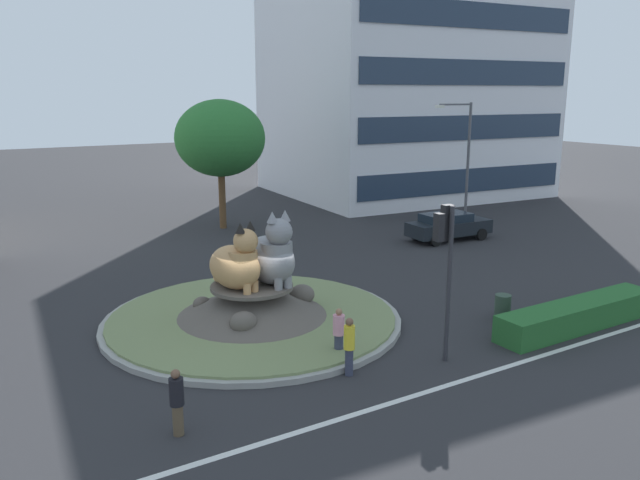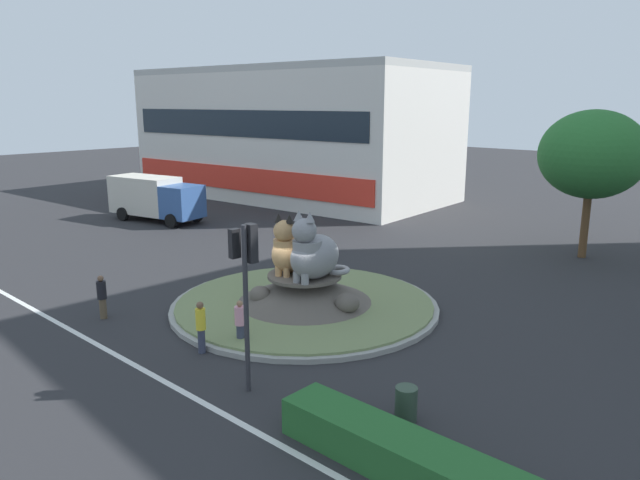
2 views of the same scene
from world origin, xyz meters
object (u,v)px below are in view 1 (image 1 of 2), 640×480
office_tower (405,26)px  streetlight_arm (464,156)px  cat_statue_calico (237,264)px  cat_statue_grey (272,257)px  sedan_on_far_lane (448,226)px  litter_bin (503,307)px  pedestrian_black_shirt (177,401)px  broadleaf_tree_behind_island (220,138)px  traffic_light_mast (446,248)px  pedestrian_pink_shirt (339,332)px  pedestrian_yellow_shirt (349,345)px

office_tower → streetlight_arm: office_tower is taller
cat_statue_calico → cat_statue_grey: bearing=68.0°
cat_statue_calico → cat_statue_grey: 1.28m
sedan_on_far_lane → litter_bin: (-6.81, -10.24, -0.35)m
sedan_on_far_lane → pedestrian_black_shirt: bearing=-145.2°
cat_statue_grey → pedestrian_black_shirt: bearing=-48.6°
office_tower → litter_bin: bearing=-117.3°
litter_bin → pedestrian_black_shirt: bearing=-172.9°
cat_statue_grey → broadleaf_tree_behind_island: bearing=158.3°
traffic_light_mast → pedestrian_pink_shirt: traffic_light_mast is taller
pedestrian_black_shirt → pedestrian_pink_shirt: size_ratio=1.07×
office_tower → sedan_on_far_lane: bearing=-115.8°
streetlight_arm → pedestrian_pink_shirt: 20.45m
sedan_on_far_lane → pedestrian_pink_shirt: bearing=-140.3°
cat_statue_grey → pedestrian_pink_shirt: cat_statue_grey is taller
cat_statue_grey → broadleaf_tree_behind_island: 16.34m
cat_statue_grey → pedestrian_black_shirt: cat_statue_grey is taller
broadleaf_tree_behind_island → sedan_on_far_lane: broadleaf_tree_behind_island is taller
pedestrian_pink_shirt → litter_bin: (6.71, -0.28, -0.35)m
litter_bin → broadleaf_tree_behind_island: bearing=97.0°
cat_statue_grey → pedestrian_black_shirt: size_ratio=1.65×
cat_statue_calico → cat_statue_grey: (1.28, -0.05, 0.10)m
pedestrian_yellow_shirt → litter_bin: bearing=-3.9°
cat_statue_calico → pedestrian_yellow_shirt: bearing=-7.5°
cat_statue_grey → office_tower: (22.42, 21.13, 10.45)m
pedestrian_black_shirt → cat_statue_calico: bearing=157.2°
traffic_light_mast → cat_statue_calico: bearing=41.1°
sedan_on_far_lane → litter_bin: bearing=-120.4°
pedestrian_black_shirt → sedan_on_far_lane: (19.17, 11.78, -0.08)m
pedestrian_yellow_shirt → sedan_on_far_lane: bearing=27.2°
broadleaf_tree_behind_island → cat_statue_grey: bearing=-106.6°
cat_statue_grey → traffic_light_mast: bearing=21.4°
office_tower → streetlight_arm: bearing=-110.0°
traffic_light_mast → pedestrian_black_shirt: (-8.15, -0.02, -2.58)m
broadleaf_tree_behind_island → pedestrian_yellow_shirt: (-4.76, -20.45, -4.33)m
traffic_light_mast → litter_bin: (4.21, 1.51, -3.00)m
pedestrian_black_shirt → pedestrian_pink_shirt: pedestrian_black_shirt is taller
streetlight_arm → litter_bin: bearing=52.9°
traffic_light_mast → pedestrian_black_shirt: size_ratio=2.85×
cat_statue_calico → broadleaf_tree_behind_island: (5.88, 15.36, 3.03)m
office_tower → streetlight_arm: 16.65m
cat_statue_grey → sedan_on_far_lane: cat_statue_grey is taller
litter_bin → streetlight_arm: bearing=51.8°
broadleaf_tree_behind_island → litter_bin: bearing=-83.0°
cat_statue_grey → pedestrian_pink_shirt: size_ratio=1.77×
cat_statue_grey → litter_bin: 8.32m
cat_statue_grey → streetlight_arm: 18.53m
pedestrian_black_shirt → litter_bin: 12.46m
cat_statue_grey → pedestrian_black_shirt: (-5.36, -5.63, -1.45)m
pedestrian_pink_shirt → traffic_light_mast: bearing=23.6°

